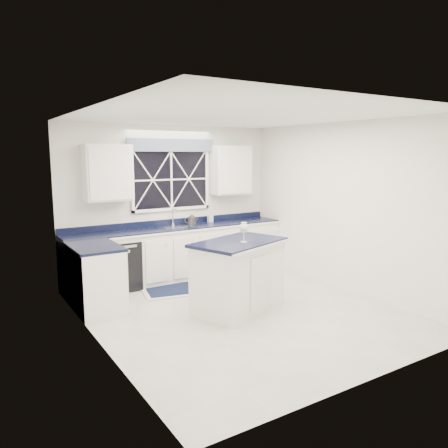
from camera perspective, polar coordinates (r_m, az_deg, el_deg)
ground at (r=6.29m, az=2.21°, el=-11.32°), size 4.50×4.50×0.00m
back_wall at (r=7.90m, az=-6.98°, el=2.90°), size 4.00×0.10×2.70m
base_cabinets at (r=7.50m, az=-7.63°, el=-4.43°), size 3.99×1.60×0.90m
countertop at (r=7.69m, az=-5.97°, el=-0.49°), size 3.98×0.64×0.04m
dishwasher at (r=7.39m, az=-13.61°, el=-5.14°), size 0.60×0.58×0.82m
window at (r=7.82m, az=-6.90°, el=6.37°), size 1.65×0.09×1.26m
upper_cabinets at (r=7.71m, az=-6.52°, el=6.85°), size 3.10×0.34×0.90m
faucet at (r=7.83m, az=-6.62°, el=1.00°), size 0.05×0.20×0.30m
island at (r=6.21m, az=1.91°, el=-6.70°), size 1.53×1.20×1.00m
rug at (r=7.27m, az=-5.44°, el=-8.41°), size 1.43×1.04×0.02m
kettle at (r=7.93m, az=-4.22°, el=0.60°), size 0.25×0.20×0.19m
wine_glass at (r=5.97m, az=2.60°, el=-0.60°), size 0.12×0.12×0.27m
soap_bottle at (r=8.14m, az=-1.81°, el=0.92°), size 0.09×0.09×0.19m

